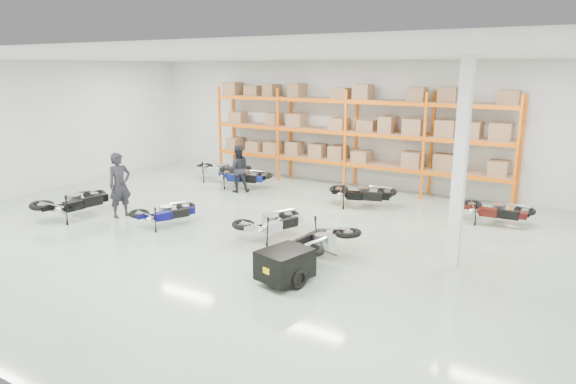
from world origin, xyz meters
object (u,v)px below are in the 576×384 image
Objects in this scene: moto_back_c at (362,189)px; person_back at (238,169)px; moto_back_a at (243,173)px; moto_back_d at (497,206)px; moto_black_far_left at (73,197)px; moto_back_b at (221,166)px; moto_touring_right at (322,236)px; person_left at (120,185)px; trailer at (285,264)px; moto_blue_centre at (165,209)px; moto_silver_left at (272,218)px.

person_back is at bearing 78.13° from moto_back_c.
moto_back_d is at bearing -100.33° from moto_back_a.
person_back is (2.17, 5.02, 0.22)m from moto_black_far_left.
moto_back_c is at bearing -112.92° from moto_back_b.
moto_touring_right reaches higher than moto_back_d.
moto_touring_right is at bearing -76.18° from person_left.
moto_back_d is at bearing -146.01° from moto_black_far_left.
person_left is (-5.56, -4.68, 0.39)m from moto_back_c.
moto_back_b reaches higher than moto_back_a.
person_back is (1.07, 4.25, -0.12)m from person_left.
moto_black_far_left reaches higher than moto_back_d.
moto_black_far_left is at bearing -172.97° from trailer.
moto_back_a is at bearing -54.15° from moto_blue_centre.
moto_back_b reaches higher than moto_silver_left.
moto_black_far_left is 1.09× the size of moto_back_c.
moto_black_far_left is at bearing 33.98° from moto_silver_left.
moto_back_c is 3.95m from moto_back_d.
moto_black_far_left is (-5.90, -1.44, 0.07)m from moto_silver_left.
moto_blue_centre is at bearing -75.72° from person_left.
moto_back_b is at bearing 59.17° from moto_back_a.
moto_silver_left is 4.87m from person_left.
moto_touring_right is at bearing 103.21° from trailer.
moto_blue_centre is 0.92× the size of trailer.
moto_silver_left reaches higher than moto_blue_centre.
moto_blue_centre is 9.16m from moto_back_d.
moto_touring_right is 8.91m from moto_back_b.
moto_back_b reaches higher than moto_back_d.
moto_back_c is (6.09, -0.66, -0.02)m from moto_back_b.
moto_touring_right is 1.02× the size of moto_back_a.
person_left is (-1.75, -0.01, 0.45)m from moto_blue_centre.
moto_touring_right is at bearing 179.73° from moto_silver_left.
moto_blue_centre is at bearing 32.44° from moto_silver_left.
moto_back_b reaches higher than moto_blue_centre.
person_left is at bearing -139.25° from moto_black_far_left.
moto_blue_centre is 1.81m from person_left.
moto_black_far_left is 1.38m from person_left.
moto_back_a is 0.95× the size of moto_back_b.
moto_back_a is (-0.92, 4.82, 0.06)m from moto_blue_centre.
person_left is at bearing 115.35° from moto_back_d.
person_left reaches higher than person_back.
moto_blue_centre is 0.89× the size of moto_back_c.
trailer is 9.95m from moto_back_b.
moto_silver_left is at bearing -68.21° from person_left.
moto_back_b is 10.04m from moto_back_d.
moto_touring_right is 5.70m from moto_back_d.
moto_back_c is at bearing -36.06° from person_left.
trailer is (4.85, -1.61, -0.08)m from moto_blue_centre.
moto_black_far_left is at bearing 112.01° from moto_back_c.
moto_back_d reaches higher than trailer.
moto_black_far_left is at bearing 40.41° from moto_blue_centre.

